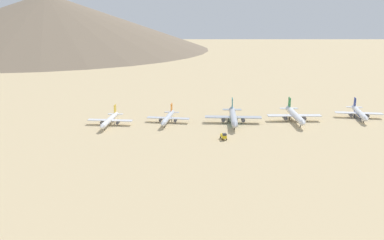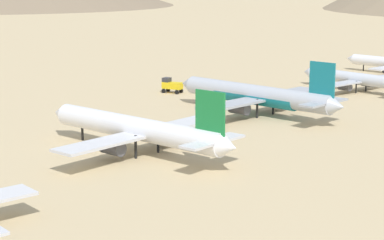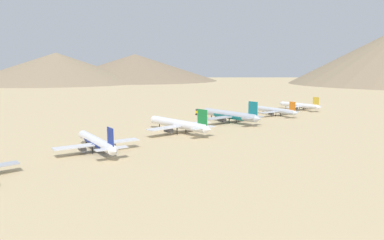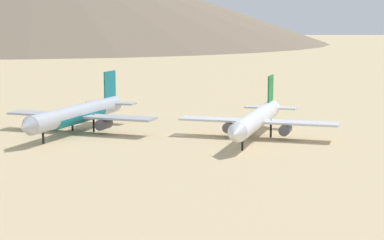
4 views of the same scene
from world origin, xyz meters
TOP-DOWN VIEW (x-y plane):
  - ground_plane at (0.00, 0.00)m, footprint 1800.00×1800.00m
  - parked_jet_0 at (-0.19, -102.30)m, footprint 35.49×29.05m
  - parked_jet_1 at (-2.56, -65.25)m, footprint 34.30×28.17m
  - parked_jet_2 at (2.52, -23.17)m, footprint 45.15×36.86m
  - parked_jet_3 at (1.46, 18.06)m, footprint 43.79×35.63m
  - parked_jet_4 at (-2.70, 64.41)m, footprint 38.01×31.22m
  - service_truck at (35.32, -34.87)m, footprint 5.46×3.31m
  - desert_hill_2 at (-522.02, -266.02)m, footprint 584.95×584.95m

SIDE VIEW (x-z plane):
  - ground_plane at x=0.00m, z-range 0.00..0.00m
  - service_truck at x=35.32m, z-range 0.13..4.03m
  - parked_jet_1 at x=-2.56m, z-range -1.63..8.37m
  - parked_jet_0 at x=-0.19m, z-range -1.68..8.60m
  - parked_jet_4 at x=-2.70m, z-range -1.85..9.23m
  - parked_jet_3 at x=1.46m, z-range -2.06..10.56m
  - parked_jet_2 at x=2.52m, z-range -2.18..10.85m
  - desert_hill_2 at x=-522.02m, z-range 0.00..99.82m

